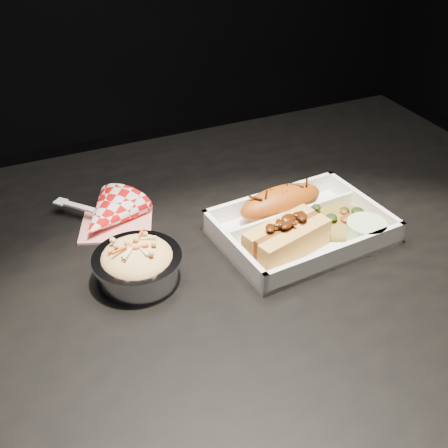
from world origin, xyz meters
The scene contains 8 objects.
dining_table centered at (0.00, 0.00, 0.66)m, with size 1.20×0.80×0.75m.
food_tray centered at (0.12, -0.02, 0.76)m, with size 0.26×0.20×0.04m.
fried_pastry centered at (0.12, 0.03, 0.78)m, with size 0.15×0.06×0.05m, color #9E460F.
hotdog centered at (0.08, -0.05, 0.78)m, with size 0.14×0.09×0.06m.
fried_rice_mound centered at (0.19, -0.03, 0.77)m, with size 0.11×0.09×0.03m, color olive.
cupcake_liner centered at (0.20, -0.08, 0.77)m, with size 0.06×0.06×0.03m, color #B9D7A2.
foil_coleslaw_cup centered at (-0.13, -0.02, 0.78)m, with size 0.12×0.12×0.07m.
napkin_fork centered at (-0.14, 0.13, 0.77)m, with size 0.15×0.15×0.10m.
Camera 1 is at (-0.27, -0.61, 1.26)m, focal length 45.00 mm.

